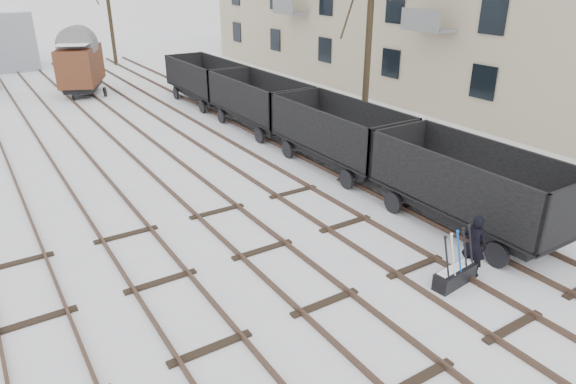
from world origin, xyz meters
name	(u,v)px	position (x,y,z in m)	size (l,w,h in m)	color
ground	(325,304)	(0.00, 0.00, 0.00)	(120.00, 120.00, 0.00)	white
tracks	(143,148)	(0.00, 13.67, 0.07)	(13.90, 52.00, 0.16)	black
ground_frame	(455,274)	(3.26, -1.09, 0.28)	(1.34, 0.56, 1.49)	black
worker	(474,245)	(4.00, -0.99, 0.86)	(0.63, 0.41, 1.72)	black
freight_wagon_a	(468,199)	(6.00, 0.87, 0.97)	(2.49, 6.23, 2.54)	black
freight_wagon_b	(338,144)	(6.00, 7.27, 0.97)	(2.49, 6.23, 2.54)	black
freight_wagon_c	(259,110)	(6.00, 13.67, 0.97)	(2.49, 6.23, 2.54)	black
freight_wagon_d	(206,87)	(6.00, 20.07, 0.97)	(2.49, 6.23, 2.54)	black
box_van_wagon	(80,64)	(0.41, 26.52, 1.91)	(3.82, 4.84, 3.28)	black
tree_near	(368,49)	(9.80, 10.17, 4.04)	(0.30, 0.30, 8.08)	black
tree_far_right	(109,11)	(5.24, 36.71, 4.26)	(0.30, 0.30, 8.52)	black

